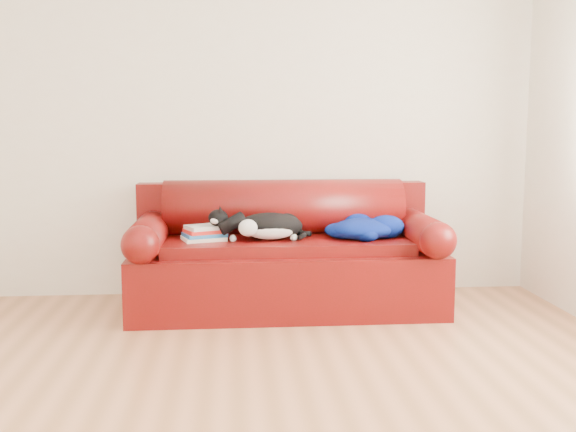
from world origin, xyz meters
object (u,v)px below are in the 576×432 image
(book_stack, at_px, (205,233))
(cat, at_px, (269,227))
(blanket, at_px, (364,227))
(sofa_base, at_px, (286,275))

(book_stack, height_order, cat, cat)
(blanket, bearing_deg, sofa_base, 175.24)
(book_stack, distance_m, blanket, 1.09)
(sofa_base, bearing_deg, cat, -144.19)
(cat, distance_m, blanket, 0.66)
(blanket, bearing_deg, cat, -176.17)
(sofa_base, relative_size, book_stack, 6.56)
(sofa_base, xyz_separation_m, book_stack, (-0.55, -0.06, 0.31))
(book_stack, relative_size, blanket, 0.51)
(cat, height_order, blanket, cat)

